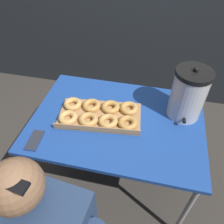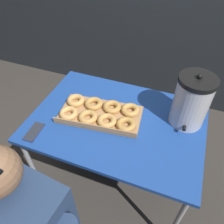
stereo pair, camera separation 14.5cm
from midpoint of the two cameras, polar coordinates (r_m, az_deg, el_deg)
ground_plane at (r=2.10m, az=-1.03°, el=-16.52°), size 12.00×12.00×0.00m
folding_table at (r=1.52m, az=-1.37°, el=-3.39°), size 1.16×0.82×0.76m
donut_box at (r=1.49m, az=-6.09°, el=-0.72°), size 0.59×0.35×0.05m
coffee_urn at (r=1.46m, az=16.67°, el=4.37°), size 0.23×0.26×0.38m
cell_phone at (r=1.46m, az=-22.24°, el=-6.96°), size 0.08×0.16×0.01m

